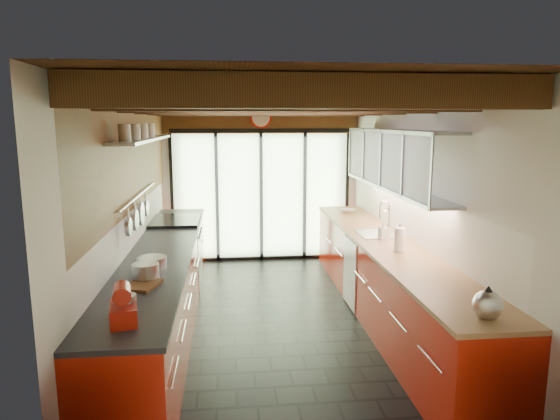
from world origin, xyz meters
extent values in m
plane|color=black|center=(0.00, 0.00, 0.00)|extent=(5.50, 5.50, 0.00)
plane|color=silver|center=(0.00, 2.75, 1.30)|extent=(3.20, 0.00, 3.20)
plane|color=silver|center=(0.00, -2.75, 1.30)|extent=(3.20, 0.00, 3.20)
plane|color=silver|center=(-1.60, 0.00, 1.30)|extent=(0.00, 5.50, 5.50)
plane|color=silver|center=(1.60, 0.00, 1.30)|extent=(0.00, 5.50, 5.50)
plane|color=#472814|center=(0.00, 0.00, 2.60)|extent=(5.50, 5.50, 0.00)
cube|color=#593316|center=(0.00, -2.25, 2.48)|extent=(3.14, 0.14, 0.22)
cube|color=#593316|center=(0.00, -1.35, 2.48)|extent=(3.14, 0.14, 0.22)
cube|color=#593316|center=(0.00, -0.45, 2.48)|extent=(3.14, 0.14, 0.22)
cube|color=#593316|center=(0.00, 0.45, 2.48)|extent=(3.14, 0.14, 0.22)
cube|color=#593316|center=(0.00, 1.35, 2.48)|extent=(3.14, 0.14, 0.22)
cube|color=#593316|center=(0.00, 2.25, 2.48)|extent=(3.14, 0.14, 0.22)
cube|color=brown|center=(0.00, 2.71, 2.35)|extent=(3.14, 0.06, 0.50)
plane|color=brown|center=(-1.57, 0.20, 1.98)|extent=(0.00, 4.90, 4.90)
plane|color=#C6EAAD|center=(0.00, 2.73, 1.08)|extent=(2.90, 0.00, 2.90)
cube|color=black|center=(-1.45, 2.72, 1.07)|extent=(0.05, 0.04, 2.15)
cube|color=black|center=(1.45, 2.72, 1.07)|extent=(0.05, 0.04, 2.15)
cube|color=black|center=(0.00, 2.69, 1.07)|extent=(0.06, 0.05, 2.15)
cube|color=black|center=(0.00, 2.69, 2.15)|extent=(2.90, 0.05, 0.06)
cylinder|color=red|center=(0.00, 2.67, 2.35)|extent=(0.34, 0.04, 0.34)
cylinder|color=beige|center=(0.00, 2.65, 2.35)|extent=(0.28, 0.02, 0.28)
cube|color=#B51C0B|center=(-1.28, 0.00, 0.44)|extent=(0.65, 5.00, 0.88)
cube|color=black|center=(-1.28, 0.00, 0.90)|extent=(0.68, 5.00, 0.04)
cube|color=silver|center=(-1.28, 1.45, 0.44)|extent=(0.66, 0.90, 0.90)
cube|color=black|center=(-1.28, 1.45, 0.93)|extent=(0.65, 0.90, 0.06)
cube|color=#B51C0B|center=(1.28, 0.00, 0.44)|extent=(0.65, 5.00, 0.88)
cube|color=#9B724B|center=(1.28, 0.00, 0.90)|extent=(0.68, 5.00, 0.04)
cube|color=white|center=(0.95, 0.40, 0.44)|extent=(0.02, 0.60, 0.84)
cube|color=silver|center=(1.28, 0.40, 0.93)|extent=(0.45, 0.52, 0.02)
cylinder|color=silver|center=(1.42, 0.40, 1.10)|extent=(0.02, 0.02, 0.34)
torus|color=silver|center=(1.36, 0.40, 1.27)|extent=(0.14, 0.02, 0.14)
plane|color=silver|center=(1.26, 0.30, 1.85)|extent=(0.00, 3.00, 3.00)
cube|color=#9EA0A5|center=(1.43, 0.30, 1.51)|extent=(0.34, 3.00, 0.03)
cube|color=#9EA0A5|center=(1.43, 0.30, 2.19)|extent=(0.34, 3.00, 0.03)
cylinder|color=silver|center=(-1.54, 0.30, 1.47)|extent=(0.02, 2.20, 0.02)
cube|color=silver|center=(-1.45, 0.20, 2.10)|extent=(0.28, 2.60, 0.03)
cylinder|color=silver|center=(-1.50, -0.60, 1.29)|extent=(0.04, 0.18, 0.18)
cylinder|color=silver|center=(-1.50, -0.25, 1.29)|extent=(0.04, 0.22, 0.22)
cylinder|color=silver|center=(-1.50, 0.10, 1.29)|extent=(0.04, 0.26, 0.26)
cylinder|color=silver|center=(-1.50, 0.45, 1.29)|extent=(0.04, 0.18, 0.18)
cube|color=#B71B0E|center=(-1.27, -2.06, 0.99)|extent=(0.23, 0.34, 0.13)
cylinder|color=#B71B0E|center=(-1.27, -2.09, 1.14)|extent=(0.16, 0.22, 0.12)
cylinder|color=silver|center=(-1.27, -2.01, 1.03)|extent=(0.18, 0.18, 0.13)
cylinder|color=silver|center=(-1.27, -1.13, 0.99)|extent=(0.30, 0.30, 0.15)
cylinder|color=silver|center=(-1.27, -0.76, 0.97)|extent=(0.34, 0.34, 0.11)
cube|color=brown|center=(-1.27, -1.31, 0.93)|extent=(0.33, 0.39, 0.03)
sphere|color=silver|center=(1.27, -2.25, 1.02)|extent=(0.26, 0.26, 0.21)
cone|color=black|center=(1.27, -2.25, 1.14)|extent=(0.09, 0.09, 0.06)
cylinder|color=silver|center=(1.27, -2.14, 1.03)|extent=(0.04, 0.08, 0.05)
cylinder|color=white|center=(1.27, -0.42, 1.05)|extent=(0.12, 0.12, 0.25)
cylinder|color=silver|center=(1.27, -0.42, 1.20)|extent=(0.02, 0.02, 0.05)
imported|color=silver|center=(1.27, 0.14, 1.03)|extent=(0.11, 0.11, 0.21)
imported|color=silver|center=(1.27, 1.91, 0.95)|extent=(0.27, 0.27, 0.05)
camera|label=1|loc=(-0.53, -5.42, 2.29)|focal=32.00mm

